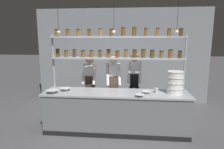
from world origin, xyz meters
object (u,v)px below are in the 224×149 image
spice_shelf_unit (118,49)px  chef_center (113,83)px  prep_bowl_center_front (52,92)px  prep_bowl_center_back (146,92)px  container_stack (175,82)px  prep_bowl_near_right (66,89)px  serving_cup_front (156,90)px  prep_bowl_near_left (139,96)px  chef_right (134,81)px  chef_left (90,82)px

spice_shelf_unit → chef_center: bearing=118.0°
prep_bowl_center_front → prep_bowl_center_back: size_ratio=1.54×
chef_center → container_stack: 1.50m
prep_bowl_near_right → serving_cup_front: (2.05, 0.02, 0.02)m
prep_bowl_near_left → serving_cup_front: 0.51m
chef_center → chef_right: bearing=16.1°
container_stack → prep_bowl_center_back: container_stack is taller
chef_right → prep_bowl_near_right: bearing=-152.4°
container_stack → serving_cup_front: container_stack is taller
chef_left → container_stack: bearing=-11.2°
chef_left → container_stack: 2.16m
container_stack → serving_cup_front: 0.44m
spice_shelf_unit → prep_bowl_center_front: bearing=-158.4°
chef_left → serving_cup_front: bearing=-15.6°
container_stack → prep_bowl_near_left: (-0.77, -0.34, -0.22)m
chef_center → chef_right: 0.60m
spice_shelf_unit → chef_center: (-0.12, 0.23, -0.85)m
prep_bowl_center_back → chef_center: bearing=142.7°
spice_shelf_unit → prep_bowl_center_back: bearing=-28.8°
chef_left → container_stack: size_ratio=3.42×
prep_bowl_center_front → spice_shelf_unit: bearing=21.6°
prep_bowl_center_back → prep_bowl_near_right: prep_bowl_near_right is taller
chef_left → chef_center: 0.65m
chef_center → serving_cup_front: (1.00, -0.53, -0.03)m
prep_bowl_center_front → prep_bowl_center_back: (2.05, 0.19, -0.01)m
chef_right → serving_cup_front: size_ratio=15.91×
prep_bowl_near_left → prep_bowl_center_front: prep_bowl_center_front is taller
chef_center → prep_bowl_center_front: (-1.27, -0.79, -0.05)m
prep_bowl_center_front → serving_cup_front: (2.27, 0.25, 0.02)m
container_stack → prep_bowl_near_right: bearing=-179.5°
container_stack → serving_cup_front: bearing=-179.2°
chef_center → prep_bowl_near_left: bearing=-65.8°
prep_bowl_near_right → serving_cup_front: serving_cup_front is taller
prep_bowl_near_right → prep_bowl_near_left: bearing=-10.8°
spice_shelf_unit → prep_bowl_near_right: size_ratio=13.01×
prep_bowl_center_front → chef_center: bearing=31.8°
spice_shelf_unit → container_stack: 1.48m
spice_shelf_unit → chef_center: 0.89m
spice_shelf_unit → chef_left: spice_shelf_unit is taller
prep_bowl_center_front → serving_cup_front: 2.29m
spice_shelf_unit → container_stack: spice_shelf_unit is taller
chef_left → prep_bowl_near_right: (-0.42, -0.72, -0.01)m
serving_cup_front → prep_bowl_near_left: bearing=-138.5°
chef_left → chef_center: size_ratio=0.97×
chef_right → prep_bowl_center_back: 0.91m
chef_center → prep_bowl_near_left: (0.63, -0.87, -0.06)m
chef_right → prep_bowl_near_right: size_ratio=7.25×
prep_bowl_near_left → container_stack: bearing=23.8°
prep_bowl_center_front → prep_bowl_near_right: bearing=47.2°
spice_shelf_unit → prep_bowl_near_right: (-1.17, -0.32, -0.90)m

